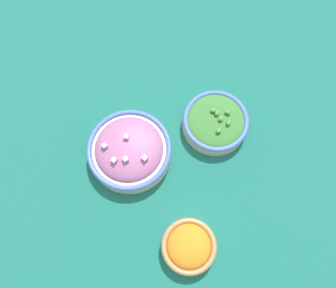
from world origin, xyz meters
TOP-DOWN VIEW (x-y plane):
  - ground_plane at (0.00, 0.00)m, footprint 3.00×3.00m
  - bowl_red_onion at (0.03, 0.08)m, footprint 0.19×0.19m
  - bowl_broccoli at (-0.00, -0.13)m, footprint 0.16×0.16m
  - bowl_carrots at (-0.22, 0.06)m, footprint 0.12×0.12m

SIDE VIEW (x-z plane):
  - ground_plane at x=0.00m, z-range 0.00..0.00m
  - bowl_broccoli at x=0.00m, z-range 0.00..0.05m
  - bowl_carrots at x=-0.22m, z-range 0.00..0.05m
  - bowl_red_onion at x=0.03m, z-range -0.01..0.07m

